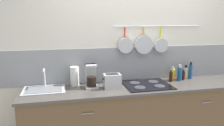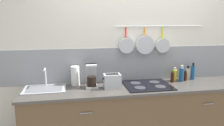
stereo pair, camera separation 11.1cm
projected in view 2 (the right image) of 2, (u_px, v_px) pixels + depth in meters
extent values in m
cube|color=silver|center=(137.00, 52.00, 3.16)|extent=(7.20, 0.06, 2.60)
cube|color=gray|center=(137.00, 63.00, 3.18)|extent=(7.20, 0.07, 0.49)
cylinder|color=#B7BABF|center=(160.00, 26.00, 3.08)|extent=(1.30, 0.02, 0.02)
cylinder|color=red|center=(126.00, 32.00, 3.01)|extent=(0.02, 0.02, 0.15)
cylinder|color=#B7BABF|center=(126.00, 46.00, 3.02)|extent=(0.21, 0.07, 0.21)
cylinder|color=orange|center=(145.00, 31.00, 3.06)|extent=(0.02, 0.02, 0.12)
cylinder|color=#B7BABF|center=(145.00, 45.00, 3.07)|extent=(0.26, 0.05, 0.26)
cylinder|color=gold|center=(162.00, 33.00, 3.11)|extent=(0.02, 0.02, 0.16)
cylinder|color=#B7BABF|center=(163.00, 46.00, 3.12)|extent=(0.20, 0.05, 0.20)
cube|color=brown|center=(142.00, 119.00, 3.00)|extent=(3.12, 0.56, 0.86)
cylinder|color=slate|center=(87.00, 113.00, 2.53)|extent=(0.14, 0.01, 0.01)
cylinder|color=slate|center=(208.00, 104.00, 2.80)|extent=(0.14, 0.01, 0.01)
cube|color=#4C4742|center=(143.00, 88.00, 2.91)|extent=(3.16, 0.60, 0.03)
cube|color=#B7BABF|center=(45.00, 89.00, 2.78)|extent=(0.52, 0.37, 0.01)
cube|color=slate|center=(45.00, 88.00, 2.77)|extent=(0.44, 0.30, 0.00)
cylinder|color=#B7BABF|center=(45.00, 77.00, 2.89)|extent=(0.03, 0.03, 0.25)
cylinder|color=#B7BABF|center=(44.00, 70.00, 2.79)|extent=(0.02, 0.15, 0.02)
cylinder|color=white|center=(75.00, 76.00, 2.94)|extent=(0.11, 0.11, 0.26)
cube|color=#B7BABF|center=(92.00, 86.00, 2.86)|extent=(0.16, 0.19, 0.02)
cube|color=#B7BABF|center=(91.00, 75.00, 2.90)|extent=(0.14, 0.07, 0.31)
cylinder|color=black|center=(92.00, 81.00, 2.83)|extent=(0.12, 0.12, 0.13)
cube|color=#B7BABF|center=(91.00, 65.00, 2.83)|extent=(0.14, 0.14, 0.02)
cube|color=#B7BABF|center=(112.00, 81.00, 2.82)|extent=(0.22, 0.15, 0.18)
cube|color=black|center=(112.00, 75.00, 2.78)|extent=(0.16, 0.03, 0.00)
cube|color=black|center=(112.00, 74.00, 2.83)|extent=(0.16, 0.03, 0.00)
cube|color=black|center=(103.00, 79.00, 2.80)|extent=(0.02, 0.02, 0.02)
cube|color=black|center=(147.00, 85.00, 2.94)|extent=(0.61, 0.53, 0.01)
cylinder|color=#38383D|center=(140.00, 88.00, 2.81)|extent=(0.14, 0.14, 0.00)
cylinder|color=#38383D|center=(160.00, 86.00, 2.86)|extent=(0.14, 0.14, 0.00)
cylinder|color=#38383D|center=(135.00, 83.00, 3.02)|extent=(0.14, 0.14, 0.00)
cylinder|color=#38383D|center=(154.00, 82.00, 3.06)|extent=(0.14, 0.14, 0.00)
cylinder|color=#33140F|center=(172.00, 77.00, 3.09)|extent=(0.05, 0.05, 0.14)
cylinder|color=#194C19|center=(173.00, 71.00, 3.07)|extent=(0.03, 0.03, 0.03)
cylinder|color=yellow|center=(175.00, 75.00, 3.17)|extent=(0.06, 0.06, 0.16)
cylinder|color=beige|center=(175.00, 69.00, 3.15)|extent=(0.04, 0.04, 0.03)
cylinder|color=navy|center=(181.00, 75.00, 3.13)|extent=(0.07, 0.07, 0.19)
cylinder|color=beige|center=(182.00, 67.00, 3.10)|extent=(0.04, 0.04, 0.04)
cylinder|color=#33140F|center=(185.00, 77.00, 3.17)|extent=(0.05, 0.05, 0.12)
cylinder|color=black|center=(185.00, 72.00, 3.16)|extent=(0.03, 0.03, 0.03)
cylinder|color=#BFB799|center=(188.00, 74.00, 3.23)|extent=(0.06, 0.06, 0.17)
cylinder|color=black|center=(188.00, 67.00, 3.21)|extent=(0.04, 0.04, 0.04)
cylinder|color=navy|center=(193.00, 73.00, 3.22)|extent=(0.06, 0.06, 0.21)
cylinder|color=black|center=(193.00, 64.00, 3.20)|extent=(0.03, 0.03, 0.05)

